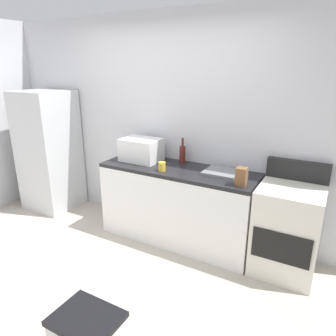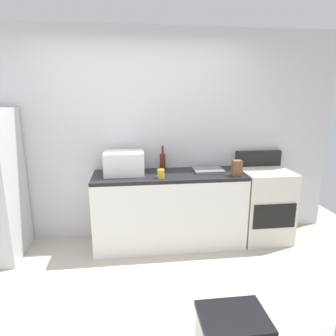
# 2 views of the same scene
# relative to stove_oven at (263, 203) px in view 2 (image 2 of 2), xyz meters

# --- Properties ---
(ground_plane) EXTENTS (6.00, 6.00, 0.00)m
(ground_plane) POSITION_rel_stove_oven_xyz_m (-1.52, -1.21, -0.47)
(ground_plane) COLOR #B2A899
(wall_back) EXTENTS (5.00, 0.10, 2.60)m
(wall_back) POSITION_rel_stove_oven_xyz_m (-1.52, 0.34, 0.83)
(wall_back) COLOR silver
(wall_back) RESTS_ON ground_plane
(kitchen_counter) EXTENTS (1.80, 0.60, 0.90)m
(kitchen_counter) POSITION_rel_stove_oven_xyz_m (-1.22, -0.01, -0.02)
(kitchen_counter) COLOR white
(kitchen_counter) RESTS_ON ground_plane
(stove_oven) EXTENTS (0.60, 0.61, 1.10)m
(stove_oven) POSITION_rel_stove_oven_xyz_m (0.00, 0.00, 0.00)
(stove_oven) COLOR silver
(stove_oven) RESTS_ON ground_plane
(microwave) EXTENTS (0.46, 0.34, 0.27)m
(microwave) POSITION_rel_stove_oven_xyz_m (-1.75, 0.04, 0.57)
(microwave) COLOR white
(microwave) RESTS_ON kitchen_counter
(sink_basin) EXTENTS (0.36, 0.32, 0.03)m
(sink_basin) POSITION_rel_stove_oven_xyz_m (-0.73, 0.06, 0.45)
(sink_basin) COLOR slate
(sink_basin) RESTS_ON kitchen_counter
(wine_bottle) EXTENTS (0.07, 0.07, 0.30)m
(wine_bottle) POSITION_rel_stove_oven_xyz_m (-1.27, 0.20, 0.54)
(wine_bottle) COLOR #591E19
(wine_bottle) RESTS_ON kitchen_counter
(coffee_mug) EXTENTS (0.08, 0.08, 0.10)m
(coffee_mug) POSITION_rel_stove_oven_xyz_m (-1.33, -0.18, 0.48)
(coffee_mug) COLOR gold
(coffee_mug) RESTS_ON kitchen_counter
(knife_block) EXTENTS (0.10, 0.10, 0.18)m
(knife_block) POSITION_rel_stove_oven_xyz_m (-0.45, -0.18, 0.52)
(knife_block) COLOR brown
(knife_block) RESTS_ON kitchen_counter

